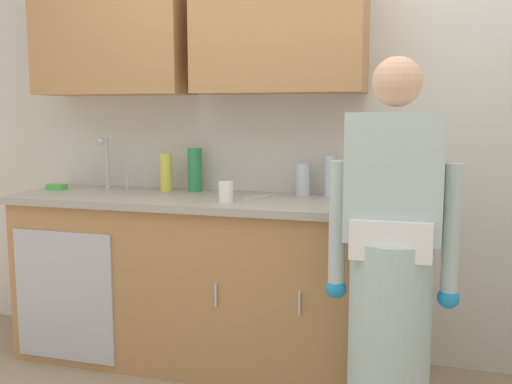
{
  "coord_description": "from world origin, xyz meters",
  "views": [
    {
      "loc": [
        0.73,
        -2.25,
        1.4
      ],
      "look_at": [
        -0.1,
        0.55,
        1.0
      ],
      "focal_mm": 41.03,
      "sensor_mm": 36.0,
      "label": 1
    }
  ],
  "objects_px": {
    "bottle_water_tall": "(166,172)",
    "bottle_dish_liquid": "(330,176)",
    "knife_on_counter": "(259,196)",
    "bottle_soap": "(195,170)",
    "cup_by_sink": "(226,192)",
    "sponge": "(57,187)",
    "bottle_water_short": "(303,179)",
    "sink": "(101,195)",
    "person_at_sink": "(391,285)"
  },
  "relations": [
    {
      "from": "person_at_sink",
      "to": "sponge",
      "type": "distance_m",
      "value": 2.11
    },
    {
      "from": "person_at_sink",
      "to": "bottle_water_tall",
      "type": "height_order",
      "value": "person_at_sink"
    },
    {
      "from": "bottle_water_short",
      "to": "cup_by_sink",
      "type": "distance_m",
      "value": 0.48
    },
    {
      "from": "bottle_water_short",
      "to": "sink",
      "type": "bearing_deg",
      "value": -170.3
    },
    {
      "from": "person_at_sink",
      "to": "bottle_water_tall",
      "type": "bearing_deg",
      "value": 152.02
    },
    {
      "from": "cup_by_sink",
      "to": "sponge",
      "type": "relative_size",
      "value": 0.95
    },
    {
      "from": "sink",
      "to": "bottle_water_tall",
      "type": "bearing_deg",
      "value": 25.57
    },
    {
      "from": "person_at_sink",
      "to": "knife_on_counter",
      "type": "xyz_separation_m",
      "value": [
        -0.76,
        0.64,
        0.25
      ]
    },
    {
      "from": "person_at_sink",
      "to": "cup_by_sink",
      "type": "distance_m",
      "value": 1.0
    },
    {
      "from": "sponge",
      "to": "person_at_sink",
      "type": "bearing_deg",
      "value": -16.34
    },
    {
      "from": "bottle_water_tall",
      "to": "cup_by_sink",
      "type": "relative_size",
      "value": 2.13
    },
    {
      "from": "person_at_sink",
      "to": "cup_by_sink",
      "type": "xyz_separation_m",
      "value": [
        -0.87,
        0.41,
        0.3
      ]
    },
    {
      "from": "bottle_soap",
      "to": "cup_by_sink",
      "type": "height_order",
      "value": "bottle_soap"
    },
    {
      "from": "person_at_sink",
      "to": "bottle_water_short",
      "type": "height_order",
      "value": "person_at_sink"
    },
    {
      "from": "sink",
      "to": "bottle_water_short",
      "type": "distance_m",
      "value": 1.17
    },
    {
      "from": "bottle_water_tall",
      "to": "sponge",
      "type": "xyz_separation_m",
      "value": [
        -0.66,
        -0.13,
        -0.1
      ]
    },
    {
      "from": "bottle_dish_liquid",
      "to": "bottle_water_short",
      "type": "height_order",
      "value": "bottle_dish_liquid"
    },
    {
      "from": "person_at_sink",
      "to": "bottle_water_short",
      "type": "bearing_deg",
      "value": 125.53
    },
    {
      "from": "bottle_water_tall",
      "to": "knife_on_counter",
      "type": "bearing_deg",
      "value": -6.98
    },
    {
      "from": "bottle_water_short",
      "to": "cup_by_sink",
      "type": "relative_size",
      "value": 1.74
    },
    {
      "from": "bottle_dish_liquid",
      "to": "sponge",
      "type": "distance_m",
      "value": 1.63
    },
    {
      "from": "cup_by_sink",
      "to": "bottle_water_short",
      "type": "bearing_deg",
      "value": 45.67
    },
    {
      "from": "bottle_soap",
      "to": "knife_on_counter",
      "type": "bearing_deg",
      "value": -14.46
    },
    {
      "from": "sink",
      "to": "bottle_soap",
      "type": "height_order",
      "value": "sink"
    },
    {
      "from": "sink",
      "to": "cup_by_sink",
      "type": "xyz_separation_m",
      "value": [
        0.82,
        -0.14,
        0.07
      ]
    },
    {
      "from": "sink",
      "to": "sponge",
      "type": "height_order",
      "value": "sink"
    },
    {
      "from": "bottle_water_tall",
      "to": "bottle_dish_liquid",
      "type": "xyz_separation_m",
      "value": [
        0.96,
        0.06,
        0.0
      ]
    },
    {
      "from": "bottle_water_tall",
      "to": "cup_by_sink",
      "type": "height_order",
      "value": "bottle_water_tall"
    },
    {
      "from": "cup_by_sink",
      "to": "bottle_dish_liquid",
      "type": "bearing_deg",
      "value": 37.22
    },
    {
      "from": "cup_by_sink",
      "to": "knife_on_counter",
      "type": "distance_m",
      "value": 0.26
    },
    {
      "from": "person_at_sink",
      "to": "cup_by_sink",
      "type": "height_order",
      "value": "person_at_sink"
    },
    {
      "from": "knife_on_counter",
      "to": "sponge",
      "type": "xyz_separation_m",
      "value": [
        -1.25,
        -0.05,
        0.01
      ]
    },
    {
      "from": "bottle_soap",
      "to": "bottle_water_tall",
      "type": "bearing_deg",
      "value": -167.53
    },
    {
      "from": "cup_by_sink",
      "to": "bottle_water_tall",
      "type": "bearing_deg",
      "value": 147.59
    },
    {
      "from": "bottle_water_short",
      "to": "bottle_soap",
      "type": "bearing_deg",
      "value": 179.77
    },
    {
      "from": "bottle_water_short",
      "to": "knife_on_counter",
      "type": "height_order",
      "value": "bottle_water_short"
    },
    {
      "from": "sink",
      "to": "bottle_dish_liquid",
      "type": "distance_m",
      "value": 1.32
    },
    {
      "from": "knife_on_counter",
      "to": "sponge",
      "type": "distance_m",
      "value": 1.25
    },
    {
      "from": "bottle_water_tall",
      "to": "bottle_dish_liquid",
      "type": "distance_m",
      "value": 0.96
    },
    {
      "from": "person_at_sink",
      "to": "bottle_dish_liquid",
      "type": "xyz_separation_m",
      "value": [
        -0.39,
        0.77,
        0.36
      ]
    },
    {
      "from": "bottle_soap",
      "to": "bottle_water_short",
      "type": "distance_m",
      "value": 0.65
    },
    {
      "from": "bottle_soap",
      "to": "bottle_water_short",
      "type": "bearing_deg",
      "value": -0.23
    },
    {
      "from": "bottle_dish_liquid",
      "to": "knife_on_counter",
      "type": "relative_size",
      "value": 0.94
    },
    {
      "from": "knife_on_counter",
      "to": "person_at_sink",
      "type": "bearing_deg",
      "value": -106.92
    },
    {
      "from": "bottle_soap",
      "to": "bottle_dish_liquid",
      "type": "height_order",
      "value": "bottle_soap"
    },
    {
      "from": "sink",
      "to": "bottle_soap",
      "type": "xyz_separation_m",
      "value": [
        0.51,
        0.2,
        0.14
      ]
    },
    {
      "from": "bottle_water_short",
      "to": "sponge",
      "type": "distance_m",
      "value": 1.48
    },
    {
      "from": "bottle_soap",
      "to": "bottle_water_short",
      "type": "xyz_separation_m",
      "value": [
        0.64,
        -0.0,
        -0.03
      ]
    },
    {
      "from": "cup_by_sink",
      "to": "sponge",
      "type": "distance_m",
      "value": 1.16
    },
    {
      "from": "bottle_soap",
      "to": "knife_on_counter",
      "type": "distance_m",
      "value": 0.45
    }
  ]
}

